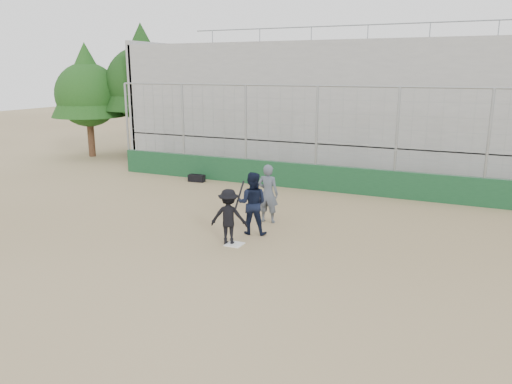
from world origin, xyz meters
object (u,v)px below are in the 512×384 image
at_px(umpire, 268,196).
at_px(equipment_bag, 197,178).
at_px(catcher_crouched, 252,214).
at_px(batter_at_plate, 229,217).

xyz_separation_m(umpire, equipment_bag, (-4.98, 4.04, -0.67)).
bearing_deg(catcher_crouched, equipment_bag, 133.54).
bearing_deg(batter_at_plate, catcher_crouched, 76.83).
bearing_deg(equipment_bag, batter_at_plate, -52.60).
xyz_separation_m(batter_at_plate, catcher_crouched, (0.23, 0.99, -0.15)).
distance_m(umpire, equipment_bag, 6.45).
bearing_deg(batter_at_plate, umpire, 85.44).
xyz_separation_m(batter_at_plate, equipment_bag, (-4.81, 6.29, -0.61)).
bearing_deg(catcher_crouched, batter_at_plate, -103.17).
distance_m(catcher_crouched, equipment_bag, 7.32).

